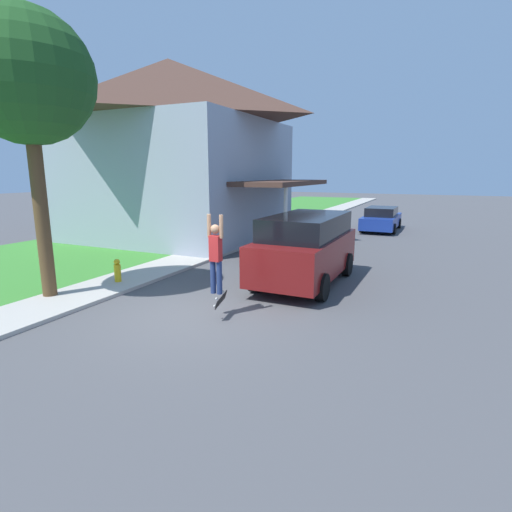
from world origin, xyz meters
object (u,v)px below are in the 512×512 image
Objects in this scene: car_down_street at (381,219)px; fire_hydrant at (117,271)px; skateboard at (221,299)px; lawn_tree_near at (27,79)px; suv_parked at (306,247)px; skateboarder at (216,254)px.

car_down_street reaches higher than fire_hydrant.
fire_hydrant is (-4.23, 1.08, 0.01)m from skateboard.
suv_parked is (5.74, 4.44, -4.44)m from lawn_tree_near.
skateboard is at bearing -94.44° from car_down_street.
skateboarder is at bearing -14.60° from fire_hydrant.
skateboard is at bearing -14.36° from fire_hydrant.
suv_parked is at bearing 37.74° from lawn_tree_near.
car_down_street is at bearing 88.04° from suv_parked.
lawn_tree_near is 10.26× the size of fire_hydrant.
fire_hydrant is at bearing -152.74° from suv_parked.
car_down_street is at bearing 70.37° from fire_hydrant.
lawn_tree_near is 7.13m from skateboard.
car_down_street is 2.46× the size of skateboarder.
lawn_tree_near is at bearing -109.66° from car_down_street.
car_down_street is at bearing 85.56° from skateboard.
suv_parked is 6.31× the size of skateboard.
skateboarder is at bearing 8.98° from lawn_tree_near.
lawn_tree_near is 6.30m from skateboarder.
skateboard is (0.12, -0.01, -1.08)m from skateboarder.
fire_hydrant is at bearing 165.64° from skateboard.
lawn_tree_near is at bearing -171.02° from skateboarder.
lawn_tree_near is at bearing -109.92° from fire_hydrant.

